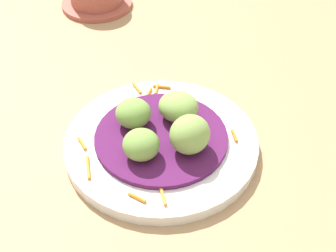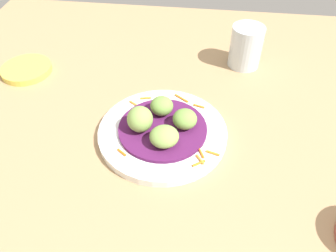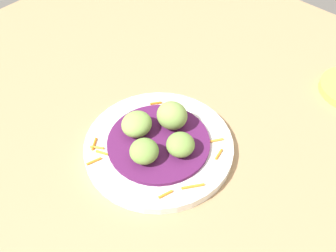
{
  "view_description": "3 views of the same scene",
  "coord_description": "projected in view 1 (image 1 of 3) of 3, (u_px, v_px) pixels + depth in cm",
  "views": [
    {
      "loc": [
        -29.98,
        31.15,
        45.1
      ],
      "look_at": [
        -0.17,
        0.45,
        6.05
      ],
      "focal_mm": 52.36,
      "sensor_mm": 36.0,
      "label": 1
    },
    {
      "loc": [
        7.33,
        -43.07,
        47.32
      ],
      "look_at": [
        1.79,
        0.04,
        5.27
      ],
      "focal_mm": 36.2,
      "sensor_mm": 36.0,
      "label": 2
    },
    {
      "loc": [
        29.88,
        29.85,
        52.83
      ],
      "look_at": [
        -1.21,
        1.0,
        6.28
      ],
      "focal_mm": 43.28,
      "sensor_mm": 36.0,
      "label": 3
    }
  ],
  "objects": [
    {
      "name": "guac_scoop_left",
      "position": [
        142.0,
        145.0,
        0.56
      ],
      "size": [
        6.03,
        6.01,
        3.4
      ],
      "primitive_type": "ellipsoid",
      "rotation": [
        0.0,
        0.0,
        0.97
      ],
      "color": "#759E47",
      "rests_on": "cabbage_bed"
    },
    {
      "name": "cabbage_bed",
      "position": [
        161.0,
        137.0,
        0.6
      ],
      "size": [
        16.3,
        16.3,
        0.65
      ],
      "primitive_type": "cylinder",
      "color": "#51194C",
      "rests_on": "main_plate"
    },
    {
      "name": "guac_scoop_right",
      "position": [
        178.0,
        107.0,
        0.61
      ],
      "size": [
        6.06,
        5.8,
        3.4
      ],
      "primitive_type": "ellipsoid",
      "rotation": [
        0.0,
        0.0,
        0.24
      ],
      "color": "#84A851",
      "rests_on": "cabbage_bed"
    },
    {
      "name": "guac_scoop_back",
      "position": [
        133.0,
        113.0,
        0.6
      ],
      "size": [
        4.97,
        4.93,
        3.48
      ],
      "primitive_type": "ellipsoid",
      "rotation": [
        0.0,
        0.0,
        6.15
      ],
      "color": "#759E47",
      "rests_on": "cabbage_bed"
    },
    {
      "name": "carrot_garnish",
      "position": [
        142.0,
        131.0,
        0.61
      ],
      "size": [
        18.28,
        18.64,
        0.4
      ],
      "color": "orange",
      "rests_on": "main_plate"
    },
    {
      "name": "main_plate",
      "position": [
        161.0,
        144.0,
        0.6
      ],
      "size": [
        23.81,
        23.81,
        1.48
      ],
      "primitive_type": "cylinder",
      "color": "white",
      "rests_on": "table_surface"
    },
    {
      "name": "guac_scoop_center",
      "position": [
        190.0,
        134.0,
        0.56
      ],
      "size": [
        5.63,
        5.91,
        4.52
      ],
      "primitive_type": "ellipsoid",
      "rotation": [
        0.0,
        0.0,
        1.8
      ],
      "color": "#84A851",
      "rests_on": "cabbage_bed"
    },
    {
      "name": "table_surface",
      "position": [
        170.0,
        153.0,
        0.62
      ],
      "size": [
        110.0,
        110.0,
        2.0
      ],
      "primitive_type": "cube",
      "color": "tan",
      "rests_on": "ground"
    }
  ]
}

